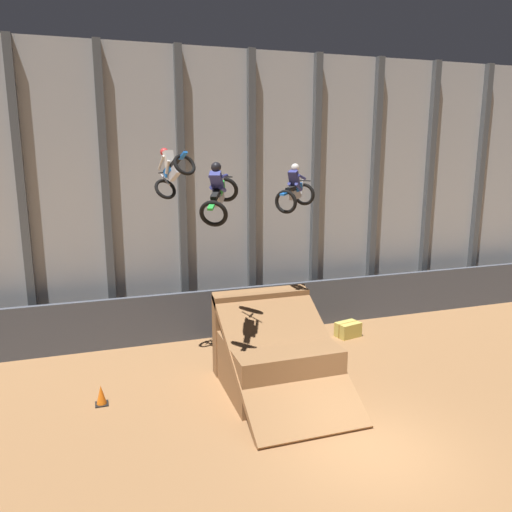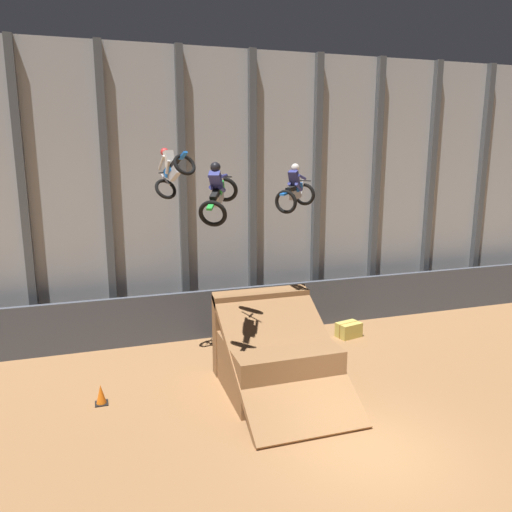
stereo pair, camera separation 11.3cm
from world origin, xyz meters
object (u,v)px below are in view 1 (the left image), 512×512
(dirt_ramp, at_px, (274,355))
(rider_bike_right_air, at_px, (295,191))
(traffic_cone_near_ramp, at_px, (101,395))
(hay_bale_trackside, at_px, (348,329))
(rider_bike_left_air, at_px, (172,171))
(rider_bike_center_air, at_px, (219,193))

(dirt_ramp, relative_size, rider_bike_right_air, 2.85)
(dirt_ramp, bearing_deg, traffic_cone_near_ramp, 176.08)
(traffic_cone_near_ramp, bearing_deg, hay_bale_trackside, 15.31)
(rider_bike_left_air, relative_size, traffic_cone_near_ramp, 3.12)
(rider_bike_right_air, xyz_separation_m, hay_bale_trackside, (3.00, 1.68, -5.53))
(traffic_cone_near_ramp, distance_m, hay_bale_trackside, 9.51)
(rider_bike_right_air, relative_size, hay_bale_trackside, 1.62)
(rider_bike_left_air, height_order, traffic_cone_near_ramp, rider_bike_left_air)
(hay_bale_trackside, bearing_deg, dirt_ramp, -145.11)
(rider_bike_right_air, relative_size, traffic_cone_near_ramp, 2.83)
(rider_bike_left_air, distance_m, rider_bike_center_air, 3.19)
(dirt_ramp, height_order, hay_bale_trackside, dirt_ramp)
(rider_bike_center_air, distance_m, hay_bale_trackside, 8.96)
(dirt_ramp, height_order, traffic_cone_near_ramp, dirt_ramp)
(rider_bike_center_air, bearing_deg, rider_bike_left_air, 130.49)
(rider_bike_left_air, xyz_separation_m, rider_bike_center_air, (0.70, -3.07, -0.46))
(traffic_cone_near_ramp, bearing_deg, rider_bike_center_air, -18.37)
(dirt_ramp, relative_size, hay_bale_trackside, 4.64)
(dirt_ramp, relative_size, rider_bike_center_air, 2.54)
(rider_bike_center_air, distance_m, rider_bike_right_air, 3.50)
(dirt_ramp, distance_m, rider_bike_left_air, 6.47)
(dirt_ramp, bearing_deg, rider_bike_right_air, 47.14)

